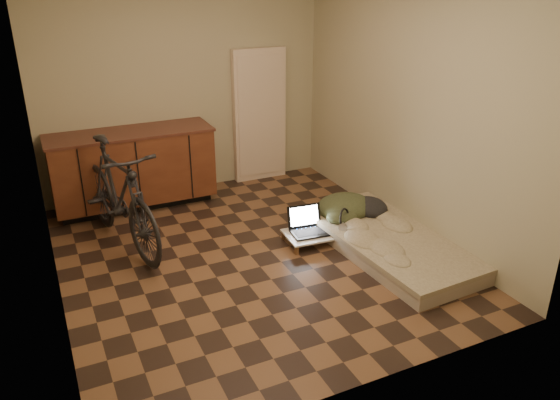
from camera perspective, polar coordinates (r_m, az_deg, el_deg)
name	(u,v)px	position (r m, az deg, el deg)	size (l,w,h in m)	color
room_shell	(247,127)	(4.91, -3.46, 7.62)	(3.50, 4.00, 2.60)	brown
cabinets	(133,168)	(6.54, -15.10, 3.20)	(1.84, 0.62, 0.91)	black
appliance_panel	(259,116)	(7.11, -2.16, 8.81)	(0.70, 0.10, 1.70)	beige
bicycle	(118,190)	(5.57, -16.53, 0.96)	(0.54, 1.84, 1.19)	black
futon	(389,242)	(5.57, 11.28, -4.29)	(1.06, 2.04, 0.17)	#AFA18C
clothing_pile	(352,200)	(5.92, 7.51, 0.01)	(0.66, 0.55, 0.27)	#353E24
headphones	(345,218)	(5.59, 6.78, -1.91)	(0.26, 0.24, 0.17)	black
lap_desk	(316,234)	(5.62, 3.78, -3.53)	(0.67, 0.46, 0.11)	brown
laptop	(308,227)	(5.61, 2.90, -2.82)	(0.39, 0.36, 0.25)	black
mouse	(342,230)	(5.64, 6.46, -3.18)	(0.07, 0.11, 0.04)	white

